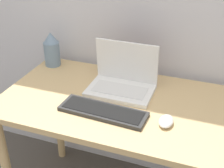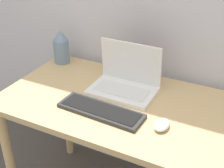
% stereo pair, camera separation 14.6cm
% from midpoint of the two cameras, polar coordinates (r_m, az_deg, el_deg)
% --- Properties ---
extents(desk, '(1.13, 0.67, 0.75)m').
position_cam_midpoint_polar(desk, '(1.59, -2.05, -6.19)').
color(desk, tan).
rests_on(desk, ground_plane).
extents(laptop, '(0.33, 0.23, 0.24)m').
position_cam_midpoint_polar(laptop, '(1.60, -0.72, 0.66)').
color(laptop, white).
rests_on(laptop, desk).
extents(keyboard, '(0.41, 0.15, 0.02)m').
position_cam_midpoint_polar(keyboard, '(1.43, -4.59, -5.07)').
color(keyboard, '#2D2D2D').
rests_on(keyboard, desk).
extents(mouse, '(0.06, 0.10, 0.03)m').
position_cam_midpoint_polar(mouse, '(1.37, 6.84, -6.88)').
color(mouse, silver).
rests_on(mouse, desk).
extents(vase, '(0.09, 0.09, 0.20)m').
position_cam_midpoint_polar(vase, '(1.88, -13.18, 6.14)').
color(vase, slate).
rests_on(vase, desk).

